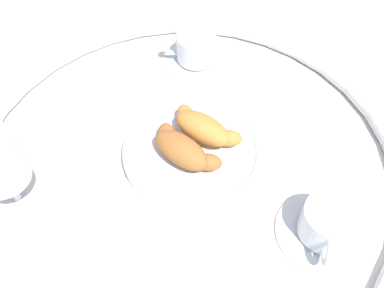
{
  "coord_description": "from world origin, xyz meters",
  "views": [
    {
      "loc": [
        0.37,
        -0.18,
        0.57
      ],
      "look_at": [
        -0.01,
        0.02,
        0.03
      ],
      "focal_mm": 39.89,
      "sensor_mm": 36.0,
      "label": 1
    }
  ],
  "objects_px": {
    "pastry_plate": "(192,151)",
    "juice_glass_left": "(96,246)",
    "croissant_small": "(203,128)",
    "croissant_large": "(183,149)",
    "coffee_cup_far": "(196,51)",
    "coffee_cup_near": "(326,226)",
    "sugar_packet": "(107,106)"
  },
  "relations": [
    {
      "from": "pastry_plate",
      "to": "juice_glass_left",
      "type": "xyz_separation_m",
      "value": [
        0.13,
        -0.19,
        0.08
      ]
    },
    {
      "from": "croissant_small",
      "to": "croissant_large",
      "type": "bearing_deg",
      "value": -64.0
    },
    {
      "from": "croissant_large",
      "to": "coffee_cup_far",
      "type": "xyz_separation_m",
      "value": [
        -0.21,
        0.13,
        -0.02
      ]
    },
    {
      "from": "coffee_cup_far",
      "to": "juice_glass_left",
      "type": "xyz_separation_m",
      "value": [
        0.33,
        -0.31,
        0.07
      ]
    },
    {
      "from": "pastry_plate",
      "to": "coffee_cup_near",
      "type": "xyz_separation_m",
      "value": [
        0.21,
        0.1,
        0.01
      ]
    },
    {
      "from": "croissant_small",
      "to": "pastry_plate",
      "type": "bearing_deg",
      "value": -64.18
    },
    {
      "from": "croissant_small",
      "to": "sugar_packet",
      "type": "xyz_separation_m",
      "value": [
        -0.15,
        -0.11,
        -0.04
      ]
    },
    {
      "from": "croissant_large",
      "to": "pastry_plate",
      "type": "bearing_deg",
      "value": 116.22
    },
    {
      "from": "juice_glass_left",
      "to": "coffee_cup_near",
      "type": "bearing_deg",
      "value": 74.06
    },
    {
      "from": "coffee_cup_near",
      "to": "sugar_packet",
      "type": "xyz_separation_m",
      "value": [
        -0.38,
        -0.19,
        -0.02
      ]
    },
    {
      "from": "croissant_large",
      "to": "coffee_cup_near",
      "type": "distance_m",
      "value": 0.24
    },
    {
      "from": "coffee_cup_far",
      "to": "pastry_plate",
      "type": "bearing_deg",
      "value": -28.98
    },
    {
      "from": "croissant_small",
      "to": "sugar_packet",
      "type": "bearing_deg",
      "value": -143.0
    },
    {
      "from": "coffee_cup_near",
      "to": "juice_glass_left",
      "type": "height_order",
      "value": "juice_glass_left"
    },
    {
      "from": "juice_glass_left",
      "to": "coffee_cup_far",
      "type": "bearing_deg",
      "value": 137.25
    },
    {
      "from": "croissant_small",
      "to": "coffee_cup_near",
      "type": "height_order",
      "value": "croissant_small"
    },
    {
      "from": "pastry_plate",
      "to": "croissant_small",
      "type": "bearing_deg",
      "value": 115.82
    },
    {
      "from": "croissant_small",
      "to": "coffee_cup_far",
      "type": "distance_m",
      "value": 0.21
    },
    {
      "from": "croissant_small",
      "to": "juice_glass_left",
      "type": "xyz_separation_m",
      "value": [
        0.14,
        -0.22,
        0.05
      ]
    },
    {
      "from": "coffee_cup_near",
      "to": "coffee_cup_far",
      "type": "bearing_deg",
      "value": 178.52
    },
    {
      "from": "coffee_cup_near",
      "to": "juice_glass_left",
      "type": "xyz_separation_m",
      "value": [
        -0.08,
        -0.3,
        0.07
      ]
    },
    {
      "from": "croissant_large",
      "to": "croissant_small",
      "type": "bearing_deg",
      "value": 116.0
    },
    {
      "from": "croissant_small",
      "to": "coffee_cup_far",
      "type": "bearing_deg",
      "value": 155.89
    },
    {
      "from": "croissant_large",
      "to": "coffee_cup_near",
      "type": "height_order",
      "value": "croissant_large"
    },
    {
      "from": "coffee_cup_near",
      "to": "croissant_small",
      "type": "bearing_deg",
      "value": -161.85
    },
    {
      "from": "sugar_packet",
      "to": "coffee_cup_far",
      "type": "bearing_deg",
      "value": 55.29
    },
    {
      "from": "croissant_large",
      "to": "coffee_cup_far",
      "type": "distance_m",
      "value": 0.25
    },
    {
      "from": "croissant_large",
      "to": "juice_glass_left",
      "type": "xyz_separation_m",
      "value": [
        0.12,
        -0.17,
        0.05
      ]
    },
    {
      "from": "pastry_plate",
      "to": "coffee_cup_far",
      "type": "height_order",
      "value": "coffee_cup_far"
    },
    {
      "from": "coffee_cup_near",
      "to": "juice_glass_left",
      "type": "relative_size",
      "value": 0.97
    },
    {
      "from": "croissant_large",
      "to": "sugar_packet",
      "type": "distance_m",
      "value": 0.19
    },
    {
      "from": "croissant_large",
      "to": "croissant_small",
      "type": "xyz_separation_m",
      "value": [
        -0.02,
        0.05,
        0.0
      ]
    }
  ]
}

